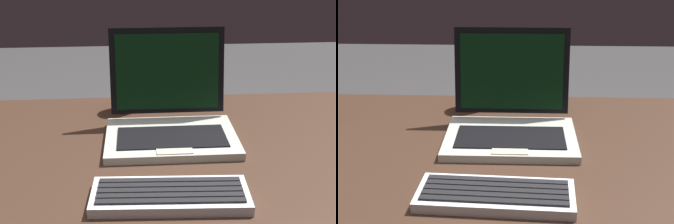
% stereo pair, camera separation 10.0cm
% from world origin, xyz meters
% --- Properties ---
extents(desk, '(1.74, 0.67, 0.76)m').
position_xyz_m(desk, '(0.00, 0.00, 0.66)').
color(desk, '#3D271B').
rests_on(desk, ground).
extents(laptop_front, '(0.31, 0.25, 0.24)m').
position_xyz_m(laptop_front, '(0.04, 0.06, 0.81)').
color(laptop_front, beige).
rests_on(laptop_front, desk).
extents(external_keyboard, '(0.30, 0.13, 0.02)m').
position_xyz_m(external_keyboard, '(0.02, -0.22, 0.77)').
color(external_keyboard, silver).
rests_on(external_keyboard, desk).
extents(coffee_mug, '(0.11, 0.07, 0.09)m').
position_xyz_m(coffee_mug, '(-0.06, 0.24, 0.80)').
color(coffee_mug, '#B13536').
rests_on(coffee_mug, desk).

